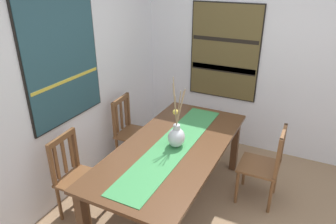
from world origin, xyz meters
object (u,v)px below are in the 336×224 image
at_px(centerpiece_vase, 176,136).
at_px(chair_1, 265,165).
at_px(painting_on_side_wall, 224,52).
at_px(dining_table, 173,154).
at_px(chair_0, 131,131).
at_px(painting_on_back_wall, 63,59).
at_px(chair_2, 77,176).

bearing_deg(centerpiece_vase, chair_1, -58.13).
bearing_deg(painting_on_side_wall, dining_table, -179.56).
xyz_separation_m(chair_0, chair_1, (-0.01, -1.72, -0.00)).
bearing_deg(chair_1, dining_table, 121.29).
height_order(dining_table, painting_on_back_wall, painting_on_back_wall).
relative_size(centerpiece_vase, chair_2, 0.78).
bearing_deg(chair_2, chair_1, -57.65).
xyz_separation_m(chair_0, painting_on_back_wall, (-0.74, 0.28, 1.11)).
height_order(centerpiece_vase, painting_on_back_wall, painting_on_back_wall).
height_order(dining_table, chair_0, chair_0).
bearing_deg(chair_1, painting_on_side_wall, 37.84).
bearing_deg(chair_0, centerpiece_vase, -120.19).
distance_m(centerpiece_vase, chair_2, 1.10).
bearing_deg(centerpiece_vase, chair_2, 122.81).
distance_m(dining_table, centerpiece_vase, 0.22).
bearing_deg(chair_2, chair_0, 1.81).
distance_m(chair_2, painting_on_back_wall, 1.20).
relative_size(dining_table, chair_2, 2.29).
relative_size(painting_on_back_wall, painting_on_side_wall, 1.02).
bearing_deg(painting_on_side_wall, chair_0, 142.46).
bearing_deg(chair_1, painting_on_back_wall, 110.03).
relative_size(dining_table, chair_1, 2.29).
distance_m(chair_1, chair_2, 2.00).
bearing_deg(painting_on_back_wall, chair_1, -69.97).
height_order(chair_0, chair_2, chair_0).
xyz_separation_m(chair_2, painting_on_side_wall, (2.19, -0.82, 0.89)).
distance_m(centerpiece_vase, chair_1, 1.05).
bearing_deg(chair_0, dining_table, -121.45).
height_order(dining_table, chair_1, chair_1).
bearing_deg(centerpiece_vase, painting_on_back_wall, 100.45).
bearing_deg(chair_0, chair_2, -178.19).
height_order(chair_0, painting_on_side_wall, painting_on_side_wall).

